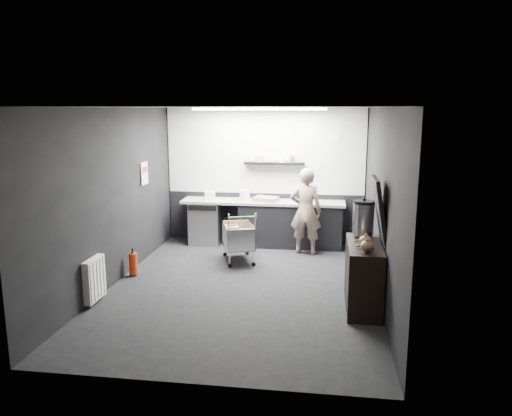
# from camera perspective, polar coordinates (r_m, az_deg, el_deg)

# --- Properties ---
(floor) EXTENTS (5.50, 5.50, 0.00)m
(floor) POSITION_cam_1_polar(r_m,az_deg,el_deg) (7.71, -1.55, -9.05)
(floor) COLOR black
(floor) RESTS_ON ground
(ceiling) EXTENTS (5.50, 5.50, 0.00)m
(ceiling) POSITION_cam_1_polar(r_m,az_deg,el_deg) (7.23, -1.66, 11.45)
(ceiling) COLOR silver
(ceiling) RESTS_ON wall_back
(wall_back) EXTENTS (5.50, 0.00, 5.50)m
(wall_back) POSITION_cam_1_polar(r_m,az_deg,el_deg) (10.04, 1.02, 3.70)
(wall_back) COLOR black
(wall_back) RESTS_ON floor
(wall_front) EXTENTS (5.50, 0.00, 5.50)m
(wall_front) POSITION_cam_1_polar(r_m,az_deg,el_deg) (4.73, -7.19, -5.16)
(wall_front) COLOR black
(wall_front) RESTS_ON floor
(wall_left) EXTENTS (0.00, 5.50, 5.50)m
(wall_left) POSITION_cam_1_polar(r_m,az_deg,el_deg) (7.93, -16.01, 1.20)
(wall_left) COLOR black
(wall_left) RESTS_ON floor
(wall_right) EXTENTS (0.00, 5.50, 5.50)m
(wall_right) POSITION_cam_1_polar(r_m,az_deg,el_deg) (7.29, 14.09, 0.44)
(wall_right) COLOR black
(wall_right) RESTS_ON floor
(kitchen_wall_panel) EXTENTS (3.95, 0.02, 1.70)m
(kitchen_wall_panel) POSITION_cam_1_polar(r_m,az_deg,el_deg) (9.96, 1.02, 6.54)
(kitchen_wall_panel) COLOR silver
(kitchen_wall_panel) RESTS_ON wall_back
(dado_panel) EXTENTS (3.95, 0.02, 1.00)m
(dado_panel) POSITION_cam_1_polar(r_m,az_deg,el_deg) (10.17, 0.99, -1.07)
(dado_panel) COLOR black
(dado_panel) RESTS_ON wall_back
(floating_shelf) EXTENTS (1.20, 0.22, 0.04)m
(floating_shelf) POSITION_cam_1_polar(r_m,az_deg,el_deg) (9.85, 2.09, 5.13)
(floating_shelf) COLOR black
(floating_shelf) RESTS_ON wall_back
(wall_clock) EXTENTS (0.20, 0.03, 0.20)m
(wall_clock) POSITION_cam_1_polar(r_m,az_deg,el_deg) (9.86, 9.20, 8.09)
(wall_clock) COLOR white
(wall_clock) RESTS_ON wall_back
(poster) EXTENTS (0.02, 0.30, 0.40)m
(poster) POSITION_cam_1_polar(r_m,az_deg,el_deg) (9.08, -12.65, 3.89)
(poster) COLOR silver
(poster) RESTS_ON wall_left
(poster_red_band) EXTENTS (0.02, 0.22, 0.10)m
(poster_red_band) POSITION_cam_1_polar(r_m,az_deg,el_deg) (9.07, -12.64, 4.32)
(poster_red_band) COLOR red
(poster_red_band) RESTS_ON poster
(radiator) EXTENTS (0.10, 0.50, 0.60)m
(radiator) POSITION_cam_1_polar(r_m,az_deg,el_deg) (7.36, -17.99, -7.74)
(radiator) COLOR white
(radiator) RESTS_ON wall_left
(ceiling_strip) EXTENTS (2.40, 0.20, 0.04)m
(ceiling_strip) POSITION_cam_1_polar(r_m,az_deg,el_deg) (9.06, 0.34, 11.25)
(ceiling_strip) COLOR white
(ceiling_strip) RESTS_ON ceiling
(prep_counter) EXTENTS (3.20, 0.61, 0.90)m
(prep_counter) POSITION_cam_1_polar(r_m,az_deg,el_deg) (9.86, 1.55, -1.72)
(prep_counter) COLOR black
(prep_counter) RESTS_ON floor
(person) EXTENTS (0.63, 0.45, 1.62)m
(person) POSITION_cam_1_polar(r_m,az_deg,el_deg) (9.29, 5.71, -0.36)
(person) COLOR beige
(person) RESTS_ON floor
(shopping_cart) EXTENTS (0.73, 0.98, 0.91)m
(shopping_cart) POSITION_cam_1_polar(r_m,az_deg,el_deg) (8.86, -2.02, -3.40)
(shopping_cart) COLOR silver
(shopping_cart) RESTS_ON floor
(sideboard) EXTENTS (0.51, 1.19, 1.79)m
(sideboard) POSITION_cam_1_polar(r_m,az_deg,el_deg) (6.99, 12.27, -6.55)
(sideboard) COLOR black
(sideboard) RESTS_ON floor
(fire_extinguisher) EXTENTS (0.13, 0.13, 0.44)m
(fire_extinguisher) POSITION_cam_1_polar(r_m,az_deg,el_deg) (8.39, -13.85, -6.12)
(fire_extinguisher) COLOR red
(fire_extinguisher) RESTS_ON floor
(cardboard_box) EXTENTS (0.51, 0.44, 0.09)m
(cardboard_box) POSITION_cam_1_polar(r_m,az_deg,el_deg) (9.72, 1.13, 1.02)
(cardboard_box) COLOR #A18856
(cardboard_box) RESTS_ON prep_counter
(pink_tub) EXTENTS (0.20, 0.20, 0.20)m
(pink_tub) POSITION_cam_1_polar(r_m,az_deg,el_deg) (9.82, -1.28, 1.46)
(pink_tub) COLOR silver
(pink_tub) RESTS_ON prep_counter
(white_container) EXTENTS (0.23, 0.20, 0.18)m
(white_container) POSITION_cam_1_polar(r_m,az_deg,el_deg) (9.91, -5.28, 1.45)
(white_container) COLOR white
(white_container) RESTS_ON prep_counter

